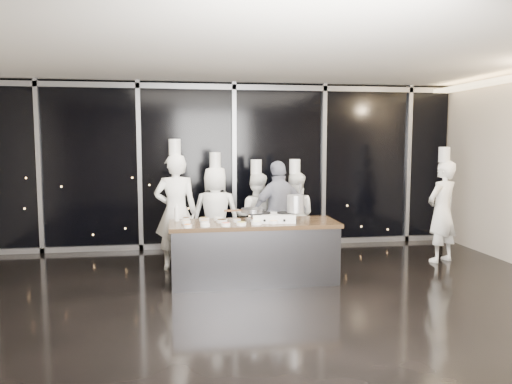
% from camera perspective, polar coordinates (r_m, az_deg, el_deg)
% --- Properties ---
extents(ground, '(9.00, 9.00, 0.00)m').
position_cam_1_polar(ground, '(6.67, 0.98, -12.33)').
color(ground, black).
rests_on(ground, ground).
extents(room_shell, '(9.02, 7.02, 3.21)m').
position_cam_1_polar(room_shell, '(6.37, 2.59, 7.31)').
color(room_shell, '#C0B4A4').
rests_on(room_shell, ground).
extents(window_wall, '(8.90, 0.11, 3.20)m').
position_cam_1_polar(window_wall, '(9.74, -2.52, 3.04)').
color(window_wall, black).
rests_on(window_wall, ground).
extents(demo_counter, '(2.46, 0.86, 0.90)m').
position_cam_1_polar(demo_counter, '(7.41, -0.23, -6.84)').
color(demo_counter, '#38383D').
rests_on(demo_counter, ground).
extents(stove, '(0.66, 0.46, 0.14)m').
position_cam_1_polar(stove, '(7.33, 2.04, -2.91)').
color(stove, silver).
rests_on(stove, demo_counter).
extents(frying_pan, '(0.61, 0.38, 0.06)m').
position_cam_1_polar(frying_pan, '(7.30, -0.45, -2.12)').
color(frying_pan, gray).
rests_on(frying_pan, stove).
extents(stock_pot, '(0.28, 0.28, 0.25)m').
position_cam_1_polar(stock_pot, '(7.32, 4.55, -1.34)').
color(stock_pot, '#B7B7BA').
rests_on(stock_pot, stove).
extents(prep_bowls, '(1.39, 0.71, 0.05)m').
position_cam_1_polar(prep_bowls, '(7.20, -3.60, -3.39)').
color(prep_bowls, silver).
rests_on(prep_bowls, demo_counter).
extents(squeeze_bottle, '(0.07, 0.07, 0.26)m').
position_cam_1_polar(squeeze_bottle, '(7.45, -9.04, -2.36)').
color(squeeze_bottle, white).
rests_on(squeeze_bottle, demo_counter).
extents(chef_far_left, '(0.69, 0.46, 2.11)m').
position_cam_1_polar(chef_far_left, '(8.13, -9.15, -2.15)').
color(chef_far_left, white).
rests_on(chef_far_left, ground).
extents(chef_left, '(0.89, 0.65, 1.89)m').
position_cam_1_polar(chef_left, '(8.57, -4.64, -2.47)').
color(chef_left, white).
rests_on(chef_left, ground).
extents(chef_center, '(0.88, 0.77, 1.76)m').
position_cam_1_polar(chef_center, '(8.71, 0.02, -2.74)').
color(chef_center, white).
rests_on(chef_center, ground).
extents(guest, '(1.10, 0.69, 1.75)m').
position_cam_1_polar(guest, '(8.41, 2.66, -2.37)').
color(guest, '#151F3B').
rests_on(guest, ground).
extents(chef_right, '(0.89, 0.78, 1.76)m').
position_cam_1_polar(chef_right, '(8.79, 4.41, -2.66)').
color(chef_right, white).
rests_on(chef_right, ground).
extents(chef_side, '(0.75, 0.65, 1.98)m').
position_cam_1_polar(chef_side, '(9.13, 20.49, -1.97)').
color(chef_side, white).
rests_on(chef_side, ground).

